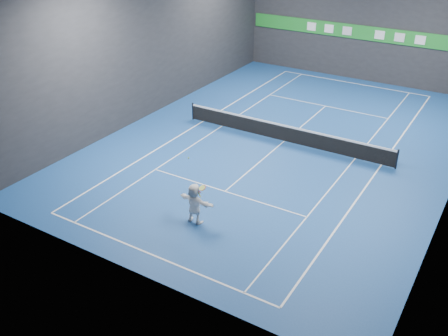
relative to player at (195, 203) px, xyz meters
The scene contains 18 objects.
ground 9.23m from the player, 91.34° to the left, with size 26.00×26.00×0.00m, color navy.
wall_back 22.47m from the player, 90.56° to the left, with size 18.00×0.10×9.00m, color #262629.
wall_front 5.25m from the player, 93.22° to the right, with size 18.00×0.10×9.00m, color #262629.
wall_left 13.49m from the player, 135.11° to the left, with size 0.10×26.00×9.00m, color #262629.
baseline_near 2.86m from the player, 94.54° to the right, with size 10.98×0.08×0.01m, color white.
baseline_far 21.09m from the player, 90.59° to the left, with size 10.98×0.08×0.01m, color white.
sideline_doubles_left 10.85m from the player, 121.86° to the left, with size 0.08×23.78×0.01m, color white.
sideline_doubles_right 10.63m from the player, 60.12° to the left, with size 0.08×23.78×0.01m, color white.
sideline_singles_left 10.19m from the player, 115.23° to the left, with size 0.06×23.78×0.01m, color white.
sideline_singles_right 10.01m from the player, 67.01° to the left, with size 0.06×23.78×0.01m, color white.
service_line_near 2.93m from the player, 94.42° to the left, with size 8.23×0.06×0.01m, color white.
service_line_far 15.61m from the player, 90.79° to the left, with size 8.23×0.06×0.01m, color white.
center_service_line 9.23m from the player, 91.34° to the left, with size 0.06×12.80×0.01m, color white.
player is the anchor object (origin of this frame).
tennis_ball 1.98m from the player, 152.80° to the left, with size 0.06×0.06×0.06m, color #B4DB24.
tennis_net 9.19m from the player, 91.34° to the left, with size 12.50×0.10×1.07m.
sponsor_banner 22.27m from the player, 90.56° to the left, with size 17.64×0.11×1.00m.
tennis_racket 0.88m from the player, ahead, with size 0.42×0.37×0.62m.
Camera 1 is at (10.35, -23.46, 11.98)m, focal length 40.00 mm.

